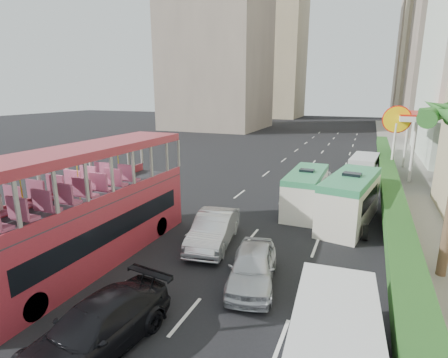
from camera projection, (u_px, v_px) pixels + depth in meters
The scene contains 17 objects.
ground_plane at pixel (220, 288), 13.19m from camera, with size 200.00×200.00×0.00m, color black.
double_decker_bus at pixel (90, 206), 14.80m from camera, with size 2.50×11.00×5.06m, color #A22935.
car_silver_lane_a at pixel (214, 244), 17.00m from camera, with size 1.67×4.78×1.57m, color silver.
car_silver_lane_b at pixel (252, 283), 13.54m from camera, with size 1.72×4.27×1.45m, color silver.
car_black at pixel (98, 351), 10.02m from camera, with size 2.05×5.04×1.46m, color black.
van_asset at pixel (319, 187), 27.32m from camera, with size 1.94×4.20×1.17m, color silver.
minibus_near at pixel (306, 191), 21.51m from camera, with size 1.88×5.65×2.51m, color silver.
minibus_far at pixel (350, 200), 19.39m from camera, with size 2.08×6.25×2.77m, color silver.
panel_van_near at pixel (334, 354), 8.50m from camera, with size 2.05×5.11×2.05m, color silver.
panel_van_far at pixel (364, 167), 29.60m from camera, with size 1.96×4.91×1.96m, color silver.
sidewalk at pixel (416, 171), 32.24m from camera, with size 6.00×120.00×0.18m, color #99968C.
kerb_wall at pixel (388, 193), 23.27m from camera, with size 0.30×44.00×1.00m, color silver.
hedge at pixel (389, 180), 23.07m from camera, with size 1.10×44.00×0.70m, color #2D6626.
shell_station at pixel (436, 146), 29.42m from camera, with size 6.50×8.00×5.50m, color silver.
tower_far_a at pixel (442, 21), 75.00m from camera, with size 14.00×14.00×44.00m, color #BFAE88.
tower_far_b at pixel (427, 43), 95.20m from camera, with size 14.00×14.00×40.00m, color gray.
tower_left_b at pixel (274, 33), 96.40m from camera, with size 16.00×16.00×46.00m, color #BFAE88.
Camera 1 is at (4.64, -10.83, 7.24)m, focal length 28.00 mm.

